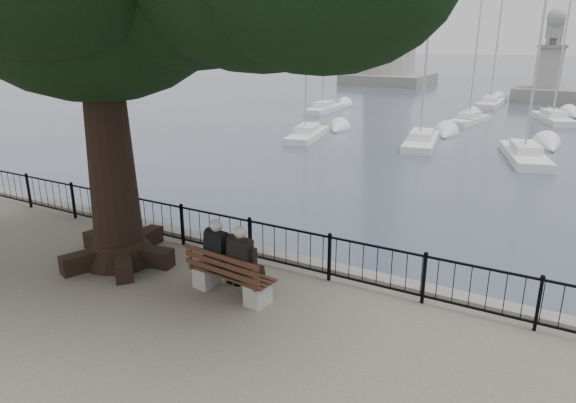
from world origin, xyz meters
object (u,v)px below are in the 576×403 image
Objects in this scene: lion_monument at (548,79)px; bench at (230,280)px; person_left at (223,257)px; person_right at (246,265)px.

bench is at bearing -92.84° from lion_monument.
person_left is at bearing -93.14° from lion_monument.
bench is 0.22× the size of lion_monument.
person_right is at bearing -92.43° from lion_monument.
person_right is at bearing -5.60° from person_left.
lion_monument is (2.43, 49.03, 0.82)m from bench.
person_left is (-0.25, 0.13, 0.38)m from bench.
lion_monument is at bearing 86.86° from person_left.
bench is 1.22× the size of person_left.
person_left is 1.00× the size of person_right.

